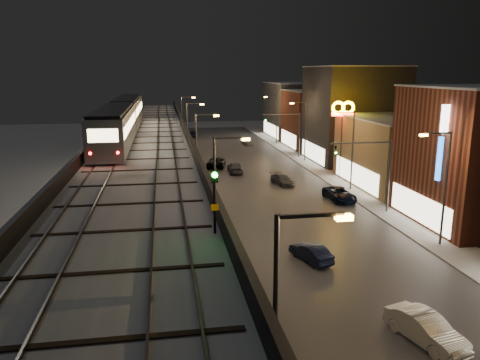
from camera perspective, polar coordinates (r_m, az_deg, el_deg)
road_surface at (r=56.41m, az=2.78°, el=-0.59°), size 17.00×120.00×0.06m
sidewalk_right at (r=59.28m, az=12.28°, el=-0.17°), size 4.00×120.00×0.14m
under_viaduct_pavement at (r=55.23m, az=-11.05°, el=-1.12°), size 11.00×120.00×0.06m
elevated_viaduct at (r=51.04m, az=-11.40°, el=4.11°), size 9.00×100.00×6.30m
viaduct_trackbed at (r=51.06m, az=-11.45°, el=4.99°), size 8.40×100.00×0.32m
viaduct_parapet_streetside at (r=51.05m, az=-6.56°, el=5.69°), size 0.30×100.00×1.10m
viaduct_parapet_far at (r=51.37m, az=-16.33°, el=5.29°), size 0.30×100.00×1.10m
building_c at (r=58.60m, az=19.47°, el=3.23°), size 12.20×15.20×8.16m
building_d at (r=72.54m, az=13.60°, el=7.76°), size 12.20×13.20×14.16m
building_e at (r=85.74m, az=9.90°, el=7.35°), size 12.20×12.20×10.16m
building_f at (r=98.97m, az=7.24°, el=8.47°), size 12.20×16.20×11.16m
streetlight_left_0 at (r=16.23m, az=5.29°, el=-16.92°), size 2.57×0.28×9.00m
streetlight_left_1 at (r=32.81m, az=-2.62°, el=-1.24°), size 2.57×0.28×9.00m
streetlight_right_1 at (r=38.69m, az=23.50°, el=-0.11°), size 2.56×0.28×9.00m
streetlight_left_2 at (r=50.37m, az=-5.06°, el=3.76°), size 2.57×0.28×9.00m
streetlight_right_2 at (r=54.39m, az=13.32°, el=4.15°), size 2.56×0.28×9.00m
streetlight_left_3 at (r=68.16m, az=-6.24°, el=6.17°), size 2.57×0.28×9.00m
streetlight_right_3 at (r=71.18m, az=7.77°, el=6.41°), size 2.56×0.28×9.00m
streetlight_left_4 at (r=86.04m, az=-6.93°, el=7.57°), size 2.57×0.28×9.00m
streetlight_right_4 at (r=88.45m, az=4.34°, el=7.78°), size 2.56×0.28×9.00m
traffic_light_rig_a at (r=46.07m, az=16.50°, el=1.47°), size 6.10×0.34×7.00m
traffic_light_rig_b at (r=73.87m, az=6.41°, el=6.12°), size 6.10×0.34×7.00m
subway_train at (r=53.46m, az=-14.15°, el=7.35°), size 2.95×35.62×3.53m
rail_signal at (r=19.40m, az=-3.12°, el=-1.15°), size 0.32×0.41×2.76m
car_near_white at (r=34.31m, az=8.62°, el=-8.82°), size 2.47×4.06×1.26m
car_mid_silver at (r=66.72m, az=-2.91°, el=2.14°), size 3.38×5.47×1.41m
car_mid_dark at (r=62.99m, az=-0.59°, el=1.47°), size 2.07×4.70×1.34m
car_far_white at (r=98.06m, az=-5.92°, el=5.58°), size 2.15×4.19×1.37m
car_onc_silver at (r=26.25m, az=21.67°, el=-16.60°), size 2.72×4.76×1.48m
car_onc_dark at (r=50.40m, az=12.05°, el=-1.76°), size 2.51×5.06×1.38m
car_onc_white at (r=56.41m, az=5.20°, el=-0.02°), size 2.57×4.50×1.23m
car_onc_red at (r=87.34m, az=0.93°, el=4.73°), size 1.95×4.12×1.36m
sign_mcdonalds at (r=60.00m, az=12.41°, el=7.60°), size 2.92×0.69×9.80m
sign_citgo at (r=40.93m, az=24.36°, el=4.84°), size 2.28×0.39×10.85m
sign_carwash at (r=41.65m, az=23.73°, el=1.55°), size 1.59×0.35×8.25m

